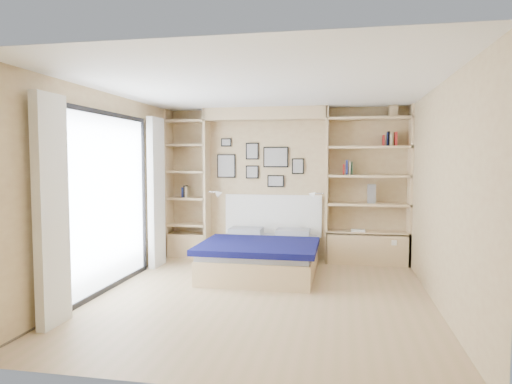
# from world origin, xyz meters

# --- Properties ---
(ground) EXTENTS (4.50, 4.50, 0.00)m
(ground) POSITION_xyz_m (0.00, 0.00, 0.00)
(ground) COLOR tan
(ground) RESTS_ON ground
(room_shell) EXTENTS (4.50, 4.50, 4.50)m
(room_shell) POSITION_xyz_m (-0.39, 1.52, 1.08)
(room_shell) COLOR tan
(room_shell) RESTS_ON ground
(bed) EXTENTS (1.63, 2.04, 1.07)m
(bed) POSITION_xyz_m (-0.20, 1.21, 0.27)
(bed) COLOR tan
(bed) RESTS_ON ground
(photo_gallery) EXTENTS (1.48, 0.02, 0.82)m
(photo_gallery) POSITION_xyz_m (-0.45, 2.22, 1.60)
(photo_gallery) COLOR black
(photo_gallery) RESTS_ON ground
(reading_lamps) EXTENTS (1.92, 0.12, 0.15)m
(reading_lamps) POSITION_xyz_m (-0.30, 2.00, 1.10)
(reading_lamps) COLOR silver
(reading_lamps) RESTS_ON ground
(shelf_decor) EXTENTS (3.53, 0.23, 2.03)m
(shelf_decor) POSITION_xyz_m (1.12, 2.07, 1.69)
(shelf_decor) COLOR #A51E1E
(shelf_decor) RESTS_ON ground
(deck) EXTENTS (3.20, 4.00, 0.05)m
(deck) POSITION_xyz_m (-3.60, 0.00, 0.00)
(deck) COLOR brown
(deck) RESTS_ON ground
(deck_chair) EXTENTS (0.57, 0.78, 0.71)m
(deck_chair) POSITION_xyz_m (-3.41, 0.39, 0.34)
(deck_chair) COLOR tan
(deck_chair) RESTS_ON ground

